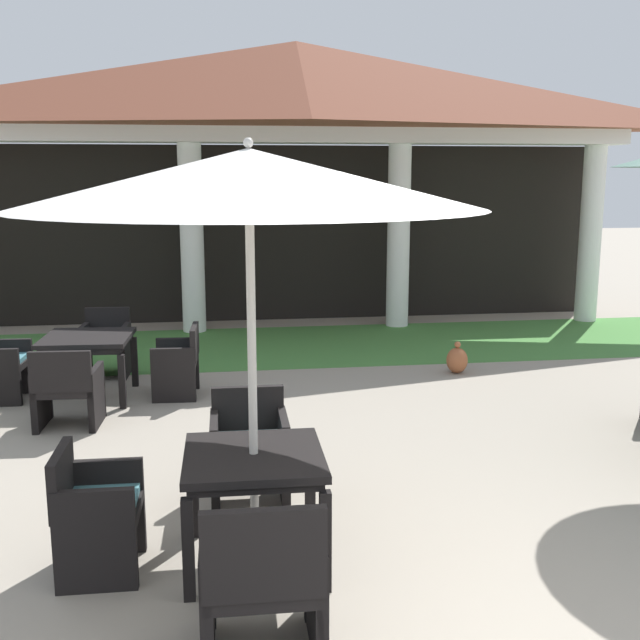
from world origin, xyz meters
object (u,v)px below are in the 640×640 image
patio_umbrella_near_foreground (249,182)px  patio_chair_mid_left_south (67,390)px  patio_chair_mid_left_north (106,345)px  patio_table_mid_left (87,344)px  patio_table_near_foreground (254,469)px  patio_chair_mid_left_east (178,362)px  patio_chair_near_foreground_south (262,582)px  patio_chair_near_foreground_north (249,449)px  terracotta_urn (457,360)px  patio_chair_near_foreground_west (95,513)px

patio_umbrella_near_foreground → patio_chair_mid_left_south: 3.98m
patio_chair_mid_left_north → patio_table_mid_left: bearing=90.0°
patio_table_near_foreground → patio_umbrella_near_foreground: 1.80m
patio_chair_mid_left_east → patio_chair_mid_left_south: size_ratio=0.97×
patio_table_near_foreground → patio_chair_mid_left_east: (-0.65, 3.90, -0.25)m
patio_chair_mid_left_east → patio_chair_mid_left_north: bearing=44.9°
patio_chair_near_foreground_south → patio_chair_near_foreground_north: size_ratio=1.11×
terracotta_urn → patio_table_mid_left: bearing=-174.0°
patio_chair_near_foreground_south → patio_chair_mid_left_east: 4.95m
patio_chair_near_foreground_north → patio_chair_mid_left_north: (-1.60, 3.95, -0.01)m
patio_chair_near_foreground_west → patio_chair_mid_left_north: size_ratio=1.00×
patio_chair_near_foreground_north → patio_table_mid_left: 3.39m
patio_table_near_foreground → patio_chair_mid_left_east: bearing=99.4°
patio_umbrella_near_foreground → patio_chair_near_foreground_north: 2.27m
patio_table_mid_left → patio_chair_mid_left_south: (-0.05, -1.00, -0.24)m
patio_chair_near_foreground_west → patio_chair_mid_left_north: patio_chair_mid_left_north is taller
patio_chair_near_foreground_north → patio_chair_mid_left_north: patio_chair_near_foreground_north is taller
patio_chair_near_foreground_west → patio_chair_mid_left_north: (-0.59, 4.93, -0.01)m
patio_chair_near_foreground_south → patio_chair_mid_left_north: patio_chair_near_foreground_south is taller
patio_table_near_foreground → patio_chair_near_foreground_south: patio_chair_near_foreground_south is taller
patio_table_near_foreground → patio_chair_mid_left_south: 3.41m
patio_chair_near_foreground_south → patio_chair_mid_left_east: (-0.63, 4.91, -0.04)m
patio_chair_mid_left_south → terracotta_urn: bearing=21.0°
patio_table_near_foreground → patio_chair_near_foreground_west: (-1.00, 0.01, -0.24)m
patio_umbrella_near_foreground → patio_chair_near_foreground_west: 2.27m
patio_umbrella_near_foreground → patio_chair_near_foreground_west: patio_umbrella_near_foreground is taller
patio_table_mid_left → patio_chair_mid_left_south: size_ratio=1.20×
patio_chair_near_foreground_south → patio_chair_mid_left_north: size_ratio=1.14×
patio_chair_mid_left_north → patio_chair_mid_left_south: patio_chair_mid_left_south is taller
patio_chair_mid_left_south → patio_chair_near_foreground_north: bearing=-45.9°
patio_umbrella_near_foreground → patio_chair_mid_left_south: bearing=119.8°
patio_chair_near_foreground_south → patio_table_mid_left: 5.22m
patio_chair_near_foreground_south → patio_chair_mid_left_north: 6.16m
patio_umbrella_near_foreground → patio_chair_mid_left_east: size_ratio=3.52×
patio_chair_near_foreground_west → terracotta_urn: size_ratio=2.00×
patio_chair_mid_left_north → patio_umbrella_near_foreground: bearing=110.8°
patio_chair_mid_left_east → patio_chair_mid_left_south: patio_chair_mid_left_south is taller
patio_chair_near_foreground_south → patio_chair_mid_left_east: patio_chair_near_foreground_south is taller
patio_chair_mid_left_south → terracotta_urn: patio_chair_mid_left_south is taller
terracotta_urn → patio_chair_near_foreground_south: bearing=-117.4°
patio_chair_mid_left_east → patio_umbrella_near_foreground: bearing=-167.6°
patio_chair_near_foreground_north → terracotta_urn: 4.41m
patio_chair_near_foreground_north → patio_chair_mid_left_south: size_ratio=1.02×
patio_chair_mid_left_south → patio_chair_near_foreground_south: bearing=-64.1°
patio_chair_near_foreground_north → patio_table_mid_left: (-1.66, 2.95, 0.22)m
patio_chair_near_foreground_south → patio_umbrella_near_foreground: bearing=90.0°
patio_umbrella_near_foreground → patio_chair_near_foreground_west: bearing=179.2°
patio_umbrella_near_foreground → patio_table_mid_left: 4.65m
patio_chair_near_foreground_south → patio_chair_near_foreground_west: patio_chair_near_foreground_south is taller
patio_chair_near_foreground_south → patio_table_mid_left: size_ratio=0.94×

